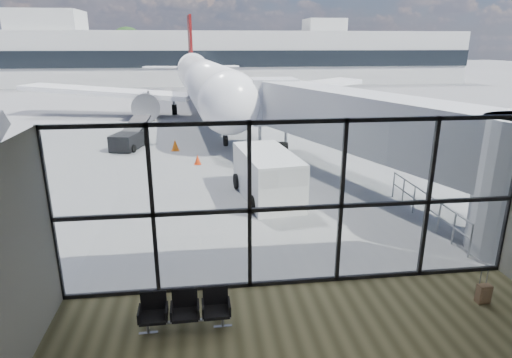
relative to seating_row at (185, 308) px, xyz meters
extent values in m
plane|color=slate|center=(2.85, 41.53, -0.50)|extent=(220.00, 220.00, 0.00)
cube|color=silver|center=(2.85, -2.47, 4.00)|extent=(12.00, 8.00, 0.02)
cube|color=white|center=(2.85, 1.53, 1.75)|extent=(12.00, 0.04, 4.50)
cube|color=black|center=(2.85, 1.53, -0.44)|extent=(12.00, 0.12, 0.10)
cube|color=black|center=(2.85, 1.53, 1.70)|extent=(12.00, 0.12, 0.10)
cube|color=black|center=(2.85, 1.53, 3.94)|extent=(12.00, 0.12, 0.10)
cube|color=black|center=(-3.15, 1.53, 1.75)|extent=(0.10, 0.12, 4.50)
cube|color=black|center=(-0.75, 1.53, 1.75)|extent=(0.10, 0.12, 4.50)
cube|color=black|center=(1.65, 1.53, 1.75)|extent=(0.10, 0.12, 4.50)
cube|color=black|center=(4.05, 1.53, 1.75)|extent=(0.10, 0.12, 4.50)
cube|color=black|center=(6.45, 1.53, 1.75)|extent=(0.10, 0.12, 4.50)
cube|color=black|center=(8.85, 1.53, 1.75)|extent=(0.10, 0.12, 4.50)
cube|color=#A9ABAF|center=(7.40, 9.53, 2.50)|extent=(7.45, 14.81, 2.40)
cube|color=#A9ABAF|center=(4.75, 16.53, 2.50)|extent=(2.60, 2.20, 2.60)
cylinder|color=gray|center=(3.95, 16.53, 0.40)|extent=(0.20, 0.20, 1.80)
cylinder|color=gray|center=(5.55, 16.53, 0.40)|extent=(0.20, 0.20, 1.80)
cylinder|color=black|center=(4.75, 16.53, -0.25)|extent=(1.80, 0.56, 0.56)
cylinder|color=gray|center=(8.45, 2.33, 0.05)|extent=(0.06, 0.06, 1.10)
cylinder|color=gray|center=(8.45, 3.23, 0.05)|extent=(0.06, 0.06, 1.10)
cylinder|color=gray|center=(8.45, 4.13, 0.05)|extent=(0.06, 0.06, 1.10)
cylinder|color=gray|center=(8.45, 5.03, 0.05)|extent=(0.06, 0.06, 1.10)
cylinder|color=gray|center=(8.45, 5.93, 0.05)|extent=(0.06, 0.06, 1.10)
cylinder|color=gray|center=(8.45, 6.83, 0.05)|extent=(0.06, 0.06, 1.10)
cylinder|color=gray|center=(8.45, 7.73, 0.05)|extent=(0.06, 0.06, 1.10)
cylinder|color=gray|center=(8.45, 5.03, 0.58)|extent=(0.06, 5.40, 0.06)
cylinder|color=gray|center=(8.45, 5.03, 0.10)|extent=(0.06, 5.40, 0.06)
cube|color=beige|center=(2.85, 63.53, 3.50)|extent=(80.00, 12.00, 8.00)
cube|color=black|center=(2.85, 57.43, 3.50)|extent=(80.00, 0.20, 2.40)
cube|color=beige|center=(-22.15, 63.53, 9.00)|extent=(10.00, 8.00, 3.00)
cube|color=beige|center=(20.85, 63.53, 8.50)|extent=(6.00, 6.00, 2.00)
cylinder|color=#382619|center=(-30.15, 73.53, 1.21)|extent=(0.50, 0.50, 3.42)
sphere|color=black|center=(-30.15, 73.53, 5.39)|extent=(6.27, 6.27, 6.27)
cylinder|color=#382619|center=(-24.15, 73.53, 0.85)|extent=(0.50, 0.50, 2.70)
sphere|color=black|center=(-24.15, 73.53, 4.15)|extent=(4.95, 4.95, 4.95)
cylinder|color=#382619|center=(-18.15, 73.53, 1.03)|extent=(0.50, 0.50, 3.06)
sphere|color=black|center=(-18.15, 73.53, 4.77)|extent=(5.61, 5.61, 5.61)
cylinder|color=#382619|center=(-12.15, 73.53, 1.21)|extent=(0.50, 0.50, 3.42)
sphere|color=black|center=(-12.15, 73.53, 5.39)|extent=(6.27, 6.27, 6.27)
cube|color=gray|center=(0.00, -0.11, -0.27)|extent=(2.06, 0.11, 0.04)
cube|color=black|center=(-0.70, -0.12, -0.09)|extent=(0.59, 0.55, 0.07)
cube|color=black|center=(-0.70, 0.14, 0.15)|extent=(0.58, 0.07, 0.51)
cube|color=black|center=(0.00, -0.11, -0.09)|extent=(0.59, 0.55, 0.07)
cube|color=black|center=(0.00, 0.15, 0.15)|extent=(0.58, 0.07, 0.51)
cube|color=black|center=(0.70, -0.10, -0.09)|extent=(0.59, 0.55, 0.07)
cube|color=black|center=(0.70, 0.16, 0.15)|extent=(0.58, 0.07, 0.51)
cylinder|color=gray|center=(-0.84, -0.13, -0.39)|extent=(0.06, 0.06, 0.23)
cylinder|color=gray|center=(0.84, -0.10, -0.39)|extent=(0.06, 0.06, 0.23)
cube|color=#8C6A4E|center=(7.38, 0.03, -0.24)|extent=(0.33, 0.21, 0.49)
cube|color=#8C6A4E|center=(7.38, -0.08, -0.24)|extent=(0.27, 0.04, 0.36)
cylinder|color=gray|center=(7.29, 0.12, 0.17)|extent=(0.02, 0.02, 0.41)
cylinder|color=gray|center=(7.47, 0.12, 0.17)|extent=(0.02, 0.02, 0.41)
cube|color=black|center=(7.38, 0.12, 0.37)|extent=(0.22, 0.03, 0.02)
cylinder|color=black|center=(7.29, 0.12, -0.48)|extent=(0.03, 0.05, 0.05)
cylinder|color=black|center=(7.47, 0.12, -0.48)|extent=(0.03, 0.05, 0.05)
cylinder|color=white|center=(0.87, 31.00, 2.48)|extent=(6.18, 30.09, 3.69)
sphere|color=white|center=(2.13, 16.11, 2.48)|extent=(3.69, 3.69, 3.69)
cone|color=white|center=(-0.59, 48.37, 2.78)|extent=(4.17, 6.27, 3.69)
cube|color=black|center=(2.08, 16.71, 2.98)|extent=(2.28, 1.38, 0.50)
cube|color=white|center=(-7.65, 31.28, 1.64)|extent=(15.32, 6.71, 1.18)
cylinder|color=black|center=(-4.20, 29.57, 0.64)|extent=(2.37, 3.55, 2.09)
cube|color=white|center=(-3.72, 47.61, 2.88)|extent=(5.66, 2.46, 0.18)
cube|color=white|center=(9.23, 32.70, 1.64)|extent=(15.09, 8.92, 1.18)
cylinder|color=black|center=(6.12, 30.44, 0.64)|extent=(2.37, 3.55, 2.09)
cube|color=white|center=(2.63, 48.14, 2.88)|extent=(5.76, 3.30, 0.18)
cube|color=#5B0D0D|center=(-0.59, 48.37, 6.07)|extent=(0.62, 3.80, 5.98)
cylinder|color=gray|center=(1.96, 18.10, 0.19)|extent=(0.20, 0.20, 1.39)
cylinder|color=black|center=(1.96, 18.10, -0.16)|extent=(0.31, 0.72, 0.70)
cylinder|color=black|center=(-1.95, 31.26, -0.06)|extent=(0.53, 0.99, 0.96)
cylinder|color=black|center=(3.61, 31.73, -0.06)|extent=(0.53, 0.99, 0.96)
cube|color=silver|center=(3.15, 8.35, 0.48)|extent=(2.52, 4.73, 1.96)
cube|color=black|center=(3.37, 6.69, 1.02)|extent=(2.00, 1.40, 0.69)
cylinder|color=black|center=(2.37, 6.76, -0.16)|extent=(0.33, 0.71, 0.69)
cylinder|color=black|center=(4.31, 7.01, -0.16)|extent=(0.33, 0.71, 0.69)
cylinder|color=black|center=(1.99, 9.68, -0.16)|extent=(0.33, 0.71, 0.69)
cylinder|color=black|center=(3.94, 9.93, -0.16)|extent=(0.33, 0.71, 0.69)
cube|color=black|center=(-4.00, 18.20, 0.02)|extent=(2.09, 3.15, 0.96)
cube|color=black|center=(-3.68, 19.31, 0.75)|extent=(1.77, 2.63, 0.99)
cylinder|color=black|center=(-4.91, 17.46, -0.26)|extent=(0.32, 0.52, 0.48)
cylinder|color=black|center=(-3.61, 17.08, -0.26)|extent=(0.32, 0.52, 0.48)
cylinder|color=black|center=(-4.38, 19.31, -0.26)|extent=(0.32, 0.52, 0.48)
cylinder|color=black|center=(-3.08, 18.93, -0.26)|extent=(0.32, 0.52, 0.48)
cylinder|color=black|center=(-9.17, 13.14, -0.27)|extent=(0.28, 0.49, 0.46)
cube|color=orange|center=(-1.15, 17.28, -0.49)|extent=(0.48, 0.48, 0.03)
cone|color=orange|center=(-1.15, 17.28, -0.16)|extent=(0.45, 0.45, 0.68)
cube|color=red|center=(0.21, 13.98, -0.49)|extent=(0.37, 0.37, 0.03)
cone|color=red|center=(0.21, 13.98, -0.24)|extent=(0.36, 0.36, 0.53)
cube|color=orange|center=(3.35, 16.68, -0.49)|extent=(0.40, 0.40, 0.03)
cone|color=orange|center=(3.35, 16.68, -0.22)|extent=(0.38, 0.38, 0.57)
camera|label=1|loc=(0.55, -8.50, 5.74)|focal=30.00mm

